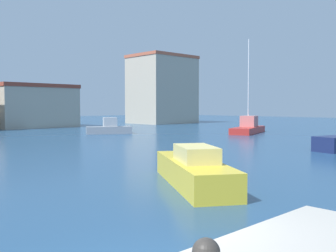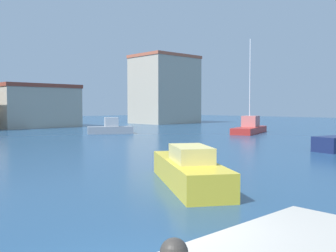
% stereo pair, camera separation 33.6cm
% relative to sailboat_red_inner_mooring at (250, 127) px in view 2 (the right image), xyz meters
% --- Properties ---
extents(water, '(160.00, 160.00, 0.00)m').
position_rel_sailboat_red_inner_mooring_xyz_m(water, '(-16.08, 0.14, -0.62)').
color(water, navy).
rests_on(water, ground).
extents(sailboat_red_inner_mooring, '(7.72, 4.63, 10.05)m').
position_rel_sailboat_red_inner_mooring_xyz_m(sailboat_red_inner_mooring, '(0.00, 0.00, 0.00)').
color(sailboat_red_inner_mooring, '#B22823').
rests_on(sailboat_red_inner_mooring, water).
extents(motorboat_yellow_behind_lamppost, '(4.59, 6.03, 1.46)m').
position_rel_sailboat_red_inner_mooring_xyz_m(motorboat_yellow_behind_lamppost, '(-24.78, -14.93, -0.07)').
color(motorboat_yellow_behind_lamppost, gold).
rests_on(motorboat_yellow_behind_lamppost, water).
extents(motorboat_grey_near_pier, '(4.85, 3.55, 1.72)m').
position_rel_sailboat_red_inner_mooring_xyz_m(motorboat_grey_near_pier, '(-11.52, 9.48, -0.04)').
color(motorboat_grey_near_pier, gray).
rests_on(motorboat_grey_near_pier, water).
extents(yacht_club, '(10.60, 9.53, 5.89)m').
position_rel_sailboat_red_inner_mooring_xyz_m(yacht_club, '(-11.90, 28.12, 2.33)').
color(yacht_club, '#B2A893').
rests_on(yacht_club, ground).
extents(harbor_office, '(10.10, 8.12, 11.54)m').
position_rel_sailboat_red_inner_mooring_xyz_m(harbor_office, '(9.97, 24.64, 5.16)').
color(harbor_office, '#B2A893').
rests_on(harbor_office, ground).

